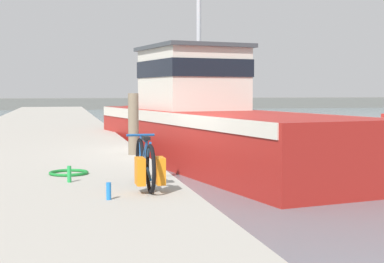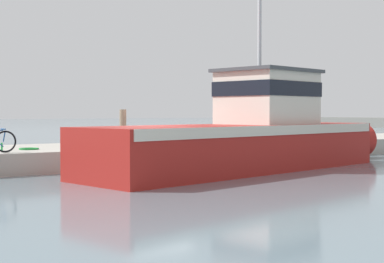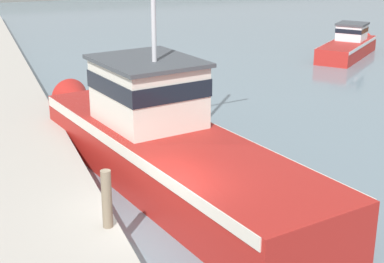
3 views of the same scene
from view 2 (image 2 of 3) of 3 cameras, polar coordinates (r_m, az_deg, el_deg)
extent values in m
plane|color=slate|center=(19.82, -4.23, -3.91)|extent=(320.00, 320.00, 0.00)
cube|color=#A39E93|center=(22.93, -8.63, -2.24)|extent=(5.13, 80.00, 0.72)
cube|color=maroon|center=(20.10, 4.64, -1.59)|extent=(5.44, 12.52, 1.57)
cone|color=maroon|center=(25.97, 14.92, -0.86)|extent=(1.89, 2.43, 1.49)
cube|color=beige|center=(20.07, 4.65, 0.21)|extent=(5.45, 12.30, 0.31)
cube|color=beige|center=(21.25, 7.31, 3.19)|extent=(3.06, 3.46, 1.84)
cube|color=black|center=(21.26, 7.31, 4.06)|extent=(3.12, 3.53, 0.51)
cube|color=#3D4247|center=(21.29, 7.32, 5.82)|extent=(3.31, 3.73, 0.12)
torus|color=black|center=(19.55, -17.65, -0.94)|extent=(0.06, 0.70, 0.70)
cylinder|color=navy|center=(19.53, -17.75, -0.43)|extent=(0.04, 0.10, 0.36)
cylinder|color=navy|center=(19.52, -17.85, 0.23)|extent=(0.44, 0.04, 0.04)
cylinder|color=#756651|center=(20.66, -6.71, 0.23)|extent=(0.23, 0.23, 1.38)
torus|color=#197A2D|center=(20.94, -15.54, -1.62)|extent=(0.67, 0.67, 0.05)
cylinder|color=green|center=(20.67, -17.97, -1.40)|extent=(0.06, 0.06, 0.26)
camera|label=1|loc=(20.30, -44.46, 1.80)|focal=55.00mm
camera|label=3|loc=(21.65, -40.80, 15.06)|focal=55.00mm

